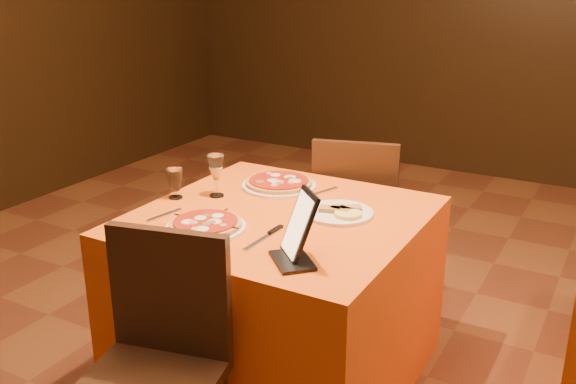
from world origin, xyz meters
The scene contains 12 objects.
wall_back centered at (0.00, 3.50, 1.40)m, with size 6.00×0.01×2.80m, color black.
main_table centered at (-0.21, 0.16, 0.38)m, with size 1.10×1.10×0.75m, color #DA540E.
chair_main_far centered at (-0.21, 0.98, 0.46)m, with size 0.45×0.45×0.91m, color black, non-canonical shape.
pizza_near centered at (-0.37, -0.12, 0.77)m, with size 0.31×0.31×0.03m.
pizza_far centered at (-0.38, 0.45, 0.77)m, with size 0.34×0.34×0.03m.
cutlet_dish centered at (0.00, 0.27, 0.76)m, with size 0.28×0.28×0.03m.
wine_glass centered at (-0.56, 0.21, 0.84)m, with size 0.08×0.08×0.19m, color #E6E683, non-canonical shape.
water_glass centered at (-0.70, 0.11, 0.81)m, with size 0.07×0.07×0.13m, color white, non-canonical shape.
tablet centered at (0.06, -0.16, 0.87)m, with size 0.16×0.01×0.24m, color black.
knife centered at (-0.13, -0.10, 0.75)m, with size 0.24×0.02×0.01m, color #AEB0B5.
fork_near centered at (-0.60, -0.08, 0.75)m, with size 0.18×0.02×0.01m, color silver.
fork_far centered at (-0.17, 0.49, 0.75)m, with size 0.16×0.02×0.01m, color #A9A9B0.
Camera 1 is at (1.01, -1.94, 1.69)m, focal length 40.00 mm.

